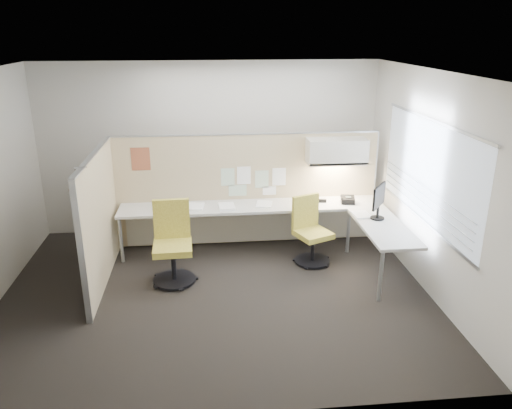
{
  "coord_description": "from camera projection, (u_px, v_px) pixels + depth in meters",
  "views": [
    {
      "loc": [
        -0.07,
        -5.83,
        3.27
      ],
      "look_at": [
        0.61,
        0.8,
        0.91
      ],
      "focal_mm": 35.0,
      "sensor_mm": 36.0,
      "label": 1
    }
  ],
  "objects": [
    {
      "name": "pinned_papers",
      "position": [
        252.0,
        180.0,
        7.75
      ],
      "size": [
        1.01,
        0.0,
        0.47
      ],
      "color": "#8CBF8C",
      "rests_on": "partition_back"
    },
    {
      "name": "stapler",
      "position": [
        322.0,
        201.0,
        7.69
      ],
      "size": [
        0.14,
        0.06,
        0.05
      ],
      "primitive_type": "cube",
      "rotation": [
        0.0,
        0.0,
        -0.16
      ],
      "color": "black",
      "rests_on": "desk"
    },
    {
      "name": "paper_stack_4",
      "position": [
        307.0,
        203.0,
        7.62
      ],
      "size": [
        0.26,
        0.32,
        0.02
      ],
      "primitive_type": "cube",
      "rotation": [
        0.0,
        0.0,
        0.09
      ],
      "color": "white",
      "rests_on": "desk"
    },
    {
      "name": "chair_left",
      "position": [
        173.0,
        245.0,
        6.71
      ],
      "size": [
        0.58,
        0.58,
        1.09
      ],
      "rotation": [
        0.0,
        0.0,
        0.04
      ],
      "color": "black",
      "rests_on": "floor"
    },
    {
      "name": "phone",
      "position": [
        347.0,
        200.0,
        7.65
      ],
      "size": [
        0.24,
        0.22,
        0.12
      ],
      "rotation": [
        0.0,
        0.0,
        -0.17
      ],
      "color": "black",
      "rests_on": "desk"
    },
    {
      "name": "coat_hook",
      "position": [
        77.0,
        198.0,
        5.78
      ],
      "size": [
        0.18,
        0.48,
        1.43
      ],
      "color": "silver",
      "rests_on": "partition_left"
    },
    {
      "name": "paper_stack_3",
      "position": [
        264.0,
        204.0,
        7.6
      ],
      "size": [
        0.29,
        0.34,
        0.01
      ],
      "primitive_type": "cube",
      "rotation": [
        0.0,
        0.0,
        -0.21
      ],
      "color": "white",
      "rests_on": "desk"
    },
    {
      "name": "paper_stack_2",
      "position": [
        227.0,
        207.0,
        7.46
      ],
      "size": [
        0.25,
        0.32,
        0.04
      ],
      "primitive_type": "cube",
      "rotation": [
        0.0,
        0.0,
        0.07
      ],
      "color": "white",
      "rests_on": "desk"
    },
    {
      "name": "ceiling",
      "position": [
        210.0,
        72.0,
        5.63
      ],
      "size": [
        5.5,
        4.5,
        0.01
      ],
      "primitive_type": "cube",
      "color": "white",
      "rests_on": "wall_back"
    },
    {
      "name": "desk",
      "position": [
        275.0,
        216.0,
        7.51
      ],
      "size": [
        4.0,
        2.07,
        0.73
      ],
      "color": "beige",
      "rests_on": "floor"
    },
    {
      "name": "overhead_bin",
      "position": [
        337.0,
        151.0,
        7.55
      ],
      "size": [
        0.9,
        0.36,
        0.38
      ],
      "primitive_type": "cube",
      "color": "beige",
      "rests_on": "partition_back"
    },
    {
      "name": "task_light_strip",
      "position": [
        336.0,
        165.0,
        7.62
      ],
      "size": [
        0.6,
        0.06,
        0.02
      ],
      "primitive_type": "cube",
      "color": "#FFEABF",
      "rests_on": "overhead_bin"
    },
    {
      "name": "monitor",
      "position": [
        379.0,
        200.0,
        6.93
      ],
      "size": [
        0.3,
        0.4,
        0.49
      ],
      "rotation": [
        0.0,
        0.0,
        0.94
      ],
      "color": "black",
      "rests_on": "desk"
    },
    {
      "name": "floor",
      "position": [
        216.0,
        291.0,
        6.57
      ],
      "size": [
        5.5,
        4.5,
        0.01
      ],
      "primitive_type": "cube",
      "color": "black",
      "rests_on": "ground"
    },
    {
      "name": "partition_back",
      "position": [
        247.0,
        190.0,
        7.83
      ],
      "size": [
        4.1,
        0.06,
        1.75
      ],
      "primitive_type": "cube",
      "color": "tan",
      "rests_on": "floor"
    },
    {
      "name": "partition_left",
      "position": [
        100.0,
        220.0,
        6.6
      ],
      "size": [
        0.06,
        2.2,
        1.75
      ],
      "primitive_type": "cube",
      "color": "tan",
      "rests_on": "floor"
    },
    {
      "name": "paper_stack_1",
      "position": [
        196.0,
        207.0,
        7.48
      ],
      "size": [
        0.26,
        0.33,
        0.02
      ],
      "primitive_type": "cube",
      "rotation": [
        0.0,
        0.0,
        -0.12
      ],
      "color": "white",
      "rests_on": "desk"
    },
    {
      "name": "poster",
      "position": [
        141.0,
        159.0,
        7.46
      ],
      "size": [
        0.28,
        0.0,
        0.35
      ],
      "primitive_type": "cube",
      "color": "#DA4F1B",
      "rests_on": "partition_back"
    },
    {
      "name": "wall_back",
      "position": [
        210.0,
        148.0,
        8.21
      ],
      "size": [
        5.5,
        0.02,
        2.8
      ],
      "primitive_type": "cube",
      "color": "beige",
      "rests_on": "ground"
    },
    {
      "name": "chair_right",
      "position": [
        310.0,
        232.0,
        7.27
      ],
      "size": [
        0.6,
        0.61,
        0.97
      ],
      "rotation": [
        0.0,
        0.0,
        0.4
      ],
      "color": "black",
      "rests_on": "floor"
    },
    {
      "name": "window_pane",
      "position": [
        428.0,
        172.0,
        6.31
      ],
      "size": [
        0.01,
        2.8,
        1.3
      ],
      "primitive_type": "cube",
      "color": "#96A0AE",
      "rests_on": "wall_right"
    },
    {
      "name": "paper_stack_0",
      "position": [
        162.0,
        208.0,
        7.4
      ],
      "size": [
        0.25,
        0.31,
        0.03
      ],
      "primitive_type": "cube",
      "rotation": [
        0.0,
        0.0,
        -0.05
      ],
      "color": "white",
      "rests_on": "desk"
    },
    {
      "name": "wall_front",
      "position": [
        219.0,
        276.0,
        3.99
      ],
      "size": [
        5.5,
        0.02,
        2.8
      ],
      "primitive_type": "cube",
      "color": "beige",
      "rests_on": "ground"
    },
    {
      "name": "paper_stack_6",
      "position": [
        176.0,
        209.0,
        7.42
      ],
      "size": [
        0.25,
        0.32,
        0.01
      ],
      "primitive_type": "cube",
      "rotation": [
        0.0,
        0.0,
        -0.07
      ],
      "color": "white",
      "rests_on": "desk"
    },
    {
      "name": "tape_dispenser",
      "position": [
        311.0,
        200.0,
        7.72
      ],
      "size": [
        0.11,
        0.08,
        0.06
      ],
      "primitive_type": "cube",
      "rotation": [
        0.0,
        0.0,
        -0.21
      ],
      "color": "black",
      "rests_on": "desk"
    },
    {
      "name": "paper_stack_5",
      "position": [
        361.0,
        215.0,
        7.17
      ],
      "size": [
        0.25,
        0.32,
        0.02
      ],
      "primitive_type": "cube",
      "rotation": [
        0.0,
        0.0,
        0.07
      ],
      "color": "white",
      "rests_on": "desk"
    },
    {
      "name": "wall_right",
      "position": [
        429.0,
        183.0,
        6.36
      ],
      "size": [
        0.02,
        4.5,
        2.8
      ],
      "primitive_type": "cube",
      "color": "beige",
      "rests_on": "ground"
    }
  ]
}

